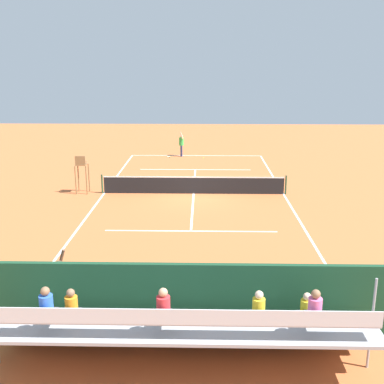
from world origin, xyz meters
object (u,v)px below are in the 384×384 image
object	(u,v)px
courtside_bench	(240,300)
line_judge	(60,282)
bleacher_stand	(183,328)
equipment_bag	(191,314)
tennis_racket	(169,157)
tennis_player	(181,143)
umpire_chair	(82,170)
tennis_ball_near	(204,158)
tennis_net	(194,185)

from	to	relation	value
courtside_bench	line_judge	xyz separation A→B (m)	(5.17, -0.15, 0.46)
line_judge	bleacher_stand	bearing A→B (deg)	148.06
equipment_bag	courtside_bench	bearing A→B (deg)	-174.76
equipment_bag	tennis_racket	distance (m)	24.00
tennis_player	umpire_chair	bearing A→B (deg)	64.82
tennis_ball_near	tennis_net	bearing A→B (deg)	86.75
tennis_racket	tennis_ball_near	bearing A→B (deg)	169.15
line_judge	umpire_chair	bearing A→B (deg)	-78.77
courtside_bench	equipment_bag	world-z (taller)	courtside_bench
tennis_racket	tennis_ball_near	world-z (taller)	tennis_ball_near
tennis_net	tennis_ball_near	size ratio (longest dim) A/B	156.06
tennis_net	bleacher_stand	size ratio (longest dim) A/B	1.14
umpire_chair	bleacher_stand	bearing A→B (deg)	112.08
bleacher_stand	tennis_ball_near	bearing A→B (deg)	-91.20
bleacher_stand	tennis_racket	size ratio (longest dim) A/B	15.47
courtside_bench	tennis_player	xyz separation A→B (m)	(2.73, -24.00, 0.46)
courtside_bench	line_judge	size ratio (longest dim) A/B	0.93
bleacher_stand	tennis_racket	world-z (taller)	bleacher_stand
courtside_bench	line_judge	world-z (taller)	line_judge
bleacher_stand	line_judge	size ratio (longest dim) A/B	4.70
equipment_bag	line_judge	bearing A→B (deg)	-4.23
bleacher_stand	tennis_ball_near	world-z (taller)	bleacher_stand
tennis_player	tennis_racket	xyz separation A→B (m)	(0.98, 0.24, -1.00)
umpire_chair	tennis_ball_near	world-z (taller)	umpire_chair
equipment_bag	tennis_ball_near	world-z (taller)	equipment_bag
tennis_racket	tennis_player	bearing A→B (deg)	-166.14
bleacher_stand	tennis_ball_near	distance (m)	25.38
tennis_net	tennis_player	bearing A→B (deg)	-83.88
tennis_net	umpire_chair	bearing A→B (deg)	0.08
equipment_bag	bleacher_stand	bearing A→B (deg)	85.93
umpire_chair	courtside_bench	xyz separation A→B (m)	(-7.78, 13.26, -0.76)
tennis_ball_near	tennis_racket	bearing A→B (deg)	-10.85
bleacher_stand	umpire_chair	distance (m)	16.60
tennis_net	equipment_bag	xyz separation A→B (m)	(-0.18, 13.40, -0.32)
tennis_net	umpire_chair	world-z (taller)	umpire_chair
bleacher_stand	equipment_bag	xyz separation A→B (m)	(-0.14, -1.98, -0.77)
equipment_bag	tennis_ball_near	xyz separation A→B (m)	(-0.39, -23.37, -0.15)
equipment_bag	tennis_racket	world-z (taller)	equipment_bag
umpire_chair	tennis_racket	size ratio (longest dim) A/B	3.65
tennis_net	courtside_bench	bearing A→B (deg)	96.78
equipment_bag	tennis_racket	size ratio (longest dim) A/B	1.54
tennis_ball_near	equipment_bag	bearing A→B (deg)	89.04
tennis_net	tennis_player	size ratio (longest dim) A/B	5.35
umpire_chair	equipment_bag	xyz separation A→B (m)	(-6.38, 13.39, -1.13)
tennis_player	line_judge	bearing A→B (deg)	84.15
bleacher_stand	tennis_player	size ratio (longest dim) A/B	4.70
equipment_bag	tennis_player	distance (m)	24.18
tennis_net	tennis_player	world-z (taller)	tennis_player
tennis_net	bleacher_stand	distance (m)	15.39
tennis_racket	tennis_ball_near	xyz separation A→B (m)	(-2.69, 0.52, 0.02)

